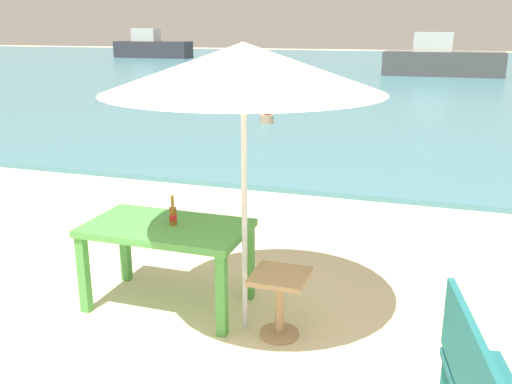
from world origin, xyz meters
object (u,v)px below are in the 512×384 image
at_px(beer_bottle_amber, 173,214).
at_px(boat_cargo_ship, 152,47).
at_px(boat_barge, 441,60).
at_px(picnic_table_green, 167,237).
at_px(patio_umbrella, 244,68).
at_px(side_table_wood, 280,296).
at_px(swimmer_person, 267,116).

xyz_separation_m(beer_bottle_amber, boat_cargo_ship, (-19.42, 35.77, 0.01)).
distance_m(beer_bottle_amber, boat_barge, 25.37).
relative_size(beer_bottle_amber, boat_barge, 0.05).
bearing_deg(picnic_table_green, patio_umbrella, -13.12).
distance_m(patio_umbrella, side_table_wood, 1.79).
xyz_separation_m(picnic_table_green, patio_umbrella, (0.78, -0.18, 1.47)).
xyz_separation_m(patio_umbrella, swimmer_person, (-2.76, 9.53, -1.88)).
xyz_separation_m(picnic_table_green, boat_cargo_ship, (-19.37, 35.79, 0.21)).
bearing_deg(patio_umbrella, boat_cargo_ship, 119.25).
relative_size(patio_umbrella, swimmer_person, 5.61).
xyz_separation_m(patio_umbrella, side_table_wood, (0.30, -0.02, -1.76)).
relative_size(beer_bottle_amber, swimmer_person, 0.65).
bearing_deg(patio_umbrella, boat_barge, 87.38).
distance_m(swimmer_person, boat_barge, 16.46).
distance_m(beer_bottle_amber, side_table_wood, 1.16).
xyz_separation_m(patio_umbrella, boat_barge, (1.17, 25.50, -1.30)).
bearing_deg(swimmer_person, side_table_wood, -72.23).
relative_size(picnic_table_green, side_table_wood, 2.59).
bearing_deg(boat_barge, picnic_table_green, -94.40).
distance_m(swimmer_person, boat_cargo_ship, 31.66).
relative_size(boat_barge, boat_cargo_ship, 0.94).
bearing_deg(boat_barge, patio_umbrella, -92.62).
bearing_deg(beer_bottle_amber, boat_cargo_ship, 118.50).
distance_m(picnic_table_green, boat_cargo_ship, 40.70).
xyz_separation_m(side_table_wood, swimmer_person, (-3.06, 9.55, -0.11)).
xyz_separation_m(patio_umbrella, boat_cargo_ship, (-20.15, 35.97, -1.25)).
xyz_separation_m(picnic_table_green, boat_barge, (1.95, 25.32, 0.17)).
bearing_deg(picnic_table_green, boat_barge, 85.60).
xyz_separation_m(swimmer_person, boat_barge, (3.92, 15.97, 0.58)).
bearing_deg(beer_bottle_amber, boat_barge, 85.73).
distance_m(side_table_wood, swimmer_person, 10.03).
bearing_deg(patio_umbrella, picnic_table_green, 166.88).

